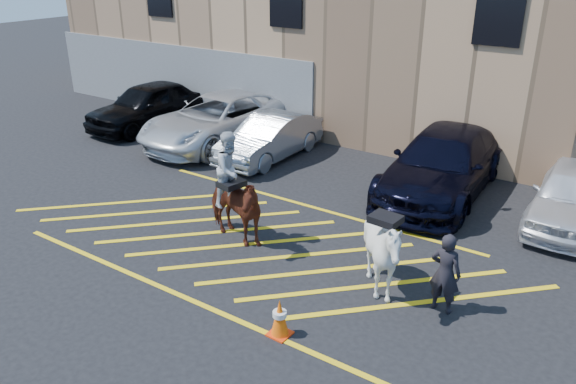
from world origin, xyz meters
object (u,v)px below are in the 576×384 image
Objects in this scene: car_black_suv at (148,105)px; car_white_suv at (574,195)px; car_white_pickup at (219,119)px; handler at (445,273)px; car_blue_suv at (443,164)px; mounted_bay at (232,198)px; car_silver_sedan at (270,138)px; traffic_cone at (280,318)px; saddled_white at (383,252)px.

car_white_suv is at bearing 2.38° from car_black_suv.
handler is (10.06, -5.35, -0.04)m from car_white_pickup.
car_blue_suv is 2.25× the size of mounted_bay.
car_white_suv reaches higher than car_silver_sedan.
traffic_cone is (11.44, -7.67, -0.49)m from car_black_suv.
car_black_suv is 1.17× the size of car_silver_sedan.
car_white_suv is at bearing 40.26° from mounted_bay.
car_white_suv is at bearing 3.31° from car_white_pickup.
saddled_white is at bearing 8.98° from handler.
car_white_pickup is 2.46m from car_silver_sedan.
mounted_bay is 3.65× the size of traffic_cone.
car_blue_suv is 5.61m from saddled_white.
car_black_suv is at bearing 177.37° from car_silver_sedan.
saddled_white is at bearing -1.57° from mounted_bay.
car_silver_sedan is 0.71× the size of car_blue_suv.
car_silver_sedan is 9.21m from traffic_cone.
car_silver_sedan is at bearing -179.03° from car_blue_suv.
saddled_white is 2.44m from traffic_cone.
car_black_suv is 6.86× the size of traffic_cone.
car_black_suv is 14.56m from handler.
mounted_bay is at bearing -43.80° from car_white_pickup.
car_blue_suv is at bearing 3.96° from car_silver_sedan.
car_white_suv is 6.06× the size of traffic_cone.
handler is at bearing -19.23° from car_black_suv.
car_white_suv is (14.90, 0.04, -0.10)m from car_black_suv.
traffic_cone is (2.92, -2.30, -0.71)m from mounted_bay.
car_white_pickup is 8.06m from car_blue_suv.
car_white_pickup is 2.28× the size of mounted_bay.
handler is 1.22m from saddled_white.
car_white_suv is 8.46m from traffic_cone.
handler is at bearing -24.78° from car_white_pickup.
handler is at bearing -105.35° from car_white_suv.
saddled_white reaches higher than car_black_suv.
mounted_bay reaches higher than car_white_pickup.
saddled_white is (3.83, -0.11, -0.14)m from mounted_bay.
car_silver_sedan is (2.44, -0.32, -0.14)m from car_white_pickup.
car_black_suv is 11.55m from car_blue_suv.
handler reaches higher than traffic_cone.
handler is (13.55, -5.32, -0.04)m from car_black_suv.
car_blue_suv is 3.69× the size of handler.
car_white_pickup is 1.42× the size of car_silver_sedan.
traffic_cone is (5.51, -7.37, -0.34)m from car_silver_sedan.
car_blue_suv is 3.23× the size of saddled_white.
saddled_white is (6.42, -5.18, 0.23)m from car_silver_sedan.
car_white_suv is 6.08m from saddled_white.
car_black_suv is 1.13× the size of car_white_suv.
mounted_bay reaches higher than car_silver_sedan.
car_white_suv is 5.53m from handler.
car_blue_suv is 7.76m from traffic_cone.
car_black_suv is 2.70× the size of saddled_white.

